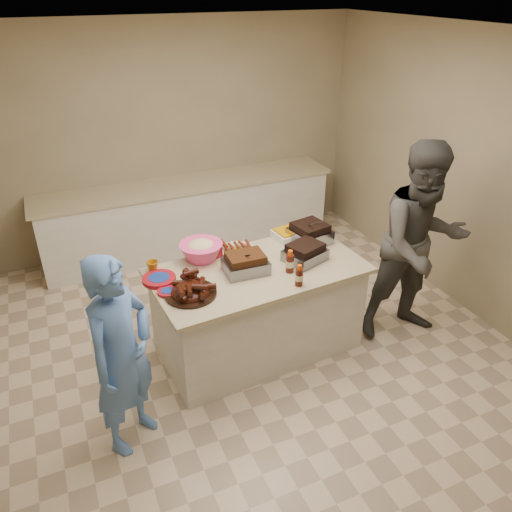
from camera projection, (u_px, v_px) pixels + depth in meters
name	position (u px, v px, depth m)	size (l,w,h in m)	color
room	(262.00, 351.00, 4.63)	(4.50, 5.00, 2.70)	tan
back_counter	(189.00, 217.00, 6.17)	(3.60, 0.64, 0.90)	silver
island	(258.00, 348.00, 4.68)	(1.82, 0.96, 0.86)	silver
rib_platter	(191.00, 294.00, 3.91)	(0.41, 0.41, 0.17)	#3B1209
pulled_pork_tray	(246.00, 272.00, 4.22)	(0.36, 0.27, 0.11)	#47230F
brisket_tray	(305.00, 260.00, 4.39)	(0.33, 0.28, 0.10)	black
roasting_pan	(309.00, 242.00, 4.69)	(0.33, 0.33, 0.13)	gray
coleslaw_bowl	(202.00, 259.00, 4.40)	(0.38, 0.38, 0.26)	#F7448B
sausage_plate	(237.00, 250.00, 4.55)	(0.32, 0.32, 0.05)	silver
mac_cheese_dish	(291.00, 237.00, 4.78)	(0.33, 0.25, 0.09)	orange
bbq_bottle_a	(299.00, 285.00, 4.03)	(0.06, 0.06, 0.19)	#3F130A
bbq_bottle_b	(290.00, 272.00, 4.22)	(0.07, 0.07, 0.21)	#3F130A
mustard_bottle	(236.00, 260.00, 4.39)	(0.05, 0.05, 0.13)	#E6C100
sauce_bowl	(248.00, 257.00, 4.44)	(0.14, 0.05, 0.14)	silver
plate_stack_large	(159.00, 281.00, 4.09)	(0.28, 0.28, 0.03)	maroon
plate_stack_small	(167.00, 293.00, 3.93)	(0.16, 0.16, 0.02)	maroon
plastic_cup	(153.00, 271.00, 4.22)	(0.10, 0.09, 0.10)	#AD6F0C
basket_stack	(210.00, 257.00, 4.44)	(0.19, 0.14, 0.09)	maroon
guest_blue	(136.00, 435.00, 3.79)	(0.57, 1.55, 0.37)	#5684D1
guest_gray	(405.00, 329.00, 4.93)	(0.92, 1.89, 0.72)	#494742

